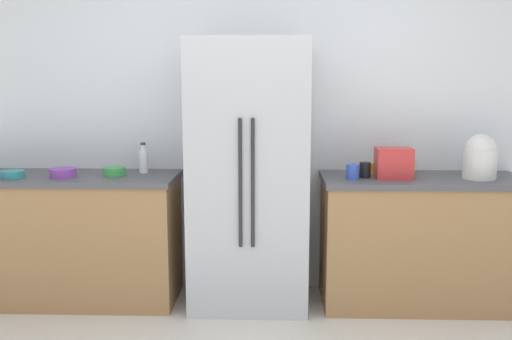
{
  "coord_description": "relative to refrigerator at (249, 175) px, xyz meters",
  "views": [
    {
      "loc": [
        0.04,
        -2.43,
        1.59
      ],
      "look_at": [
        -0.05,
        0.43,
        1.12
      ],
      "focal_mm": 39.52,
      "sensor_mm": 36.0,
      "label": 1
    }
  ],
  "objects": [
    {
      "name": "cup_c",
      "position": [
        1.14,
        0.19,
        0.04
      ],
      "size": [
        0.09,
        0.09,
        0.1
      ],
      "primitive_type": "cylinder",
      "color": "orange",
      "rests_on": "counter_right"
    },
    {
      "name": "bowl_a",
      "position": [
        -1.62,
        -0.09,
        0.01
      ],
      "size": [
        0.15,
        0.15,
        0.05
      ],
      "primitive_type": "cylinder",
      "color": "teal",
      "rests_on": "counter_left"
    },
    {
      "name": "counter_left",
      "position": [
        -1.32,
        0.03,
        -0.47
      ],
      "size": [
        1.61,
        0.61,
        0.92
      ],
      "color": "#9E7247",
      "rests_on": "ground_plane"
    },
    {
      "name": "bowl_c",
      "position": [
        -0.94,
        0.02,
        0.02
      ],
      "size": [
        0.15,
        0.15,
        0.06
      ],
      "primitive_type": "cylinder",
      "color": "green",
      "rests_on": "counter_left"
    },
    {
      "name": "cup_b",
      "position": [
        0.85,
        0.17,
        0.03
      ],
      "size": [
        0.08,
        0.08,
        0.08
      ],
      "primitive_type": "cylinder",
      "color": "yellow",
      "rests_on": "counter_right"
    },
    {
      "name": "counter_right",
      "position": [
        1.21,
        0.03,
        -0.47
      ],
      "size": [
        1.39,
        0.61,
        0.92
      ],
      "color": "#9E7247",
      "rests_on": "ground_plane"
    },
    {
      "name": "cup_a",
      "position": [
        0.8,
        -0.0,
        0.04
      ],
      "size": [
        0.08,
        0.08,
        0.11
      ],
      "primitive_type": "cylinder",
      "color": "black",
      "rests_on": "counter_right"
    },
    {
      "name": "cup_d",
      "position": [
        0.71,
        -0.07,
        0.04
      ],
      "size": [
        0.09,
        0.09,
        0.1
      ],
      "primitive_type": "cylinder",
      "color": "blue",
      "rests_on": "counter_right"
    },
    {
      "name": "rice_cooker",
      "position": [
        1.57,
        -0.02,
        0.14
      ],
      "size": [
        0.22,
        0.22,
        0.31
      ],
      "color": "silver",
      "rests_on": "counter_right"
    },
    {
      "name": "bottle_a",
      "position": [
        -0.77,
        0.15,
        0.08
      ],
      "size": [
        0.07,
        0.07,
        0.22
      ],
      "color": "white",
      "rests_on": "counter_left"
    },
    {
      "name": "refrigerator",
      "position": [
        0.0,
        0.0,
        0.0
      ],
      "size": [
        0.81,
        0.64,
        1.85
      ],
      "color": "#B7BABF",
      "rests_on": "ground_plane"
    },
    {
      "name": "kitchen_back_panel",
      "position": [
        0.14,
        0.37,
        0.53
      ],
      "size": [
        5.37,
        0.1,
        2.91
      ],
      "primitive_type": "cube",
      "color": "silver",
      "rests_on": "ground_plane"
    },
    {
      "name": "bowl_b",
      "position": [
        -1.28,
        -0.05,
        0.02
      ],
      "size": [
        0.18,
        0.18,
        0.06
      ],
      "primitive_type": "cylinder",
      "color": "purple",
      "rests_on": "counter_left"
    },
    {
      "name": "toaster",
      "position": [
        0.99,
        -0.02,
        0.09
      ],
      "size": [
        0.24,
        0.18,
        0.21
      ],
      "primitive_type": "cube",
      "color": "red",
      "rests_on": "counter_right"
    }
  ]
}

